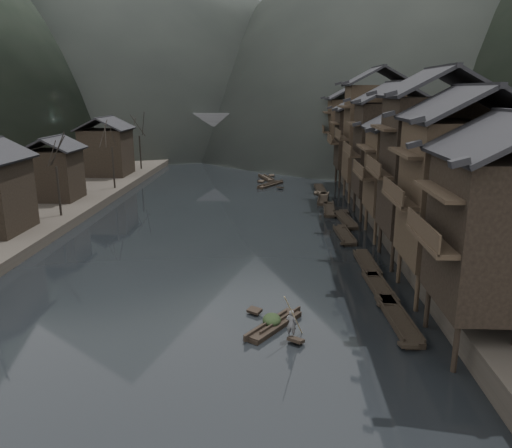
{
  "coord_description": "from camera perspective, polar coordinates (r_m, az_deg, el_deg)",
  "views": [
    {
      "loc": [
        5.48,
        -32.62,
        13.35
      ],
      "look_at": [
        3.67,
        7.89,
        2.5
      ],
      "focal_mm": 35.0,
      "sensor_mm": 36.0,
      "label": 1
    }
  ],
  "objects": [
    {
      "name": "water",
      "position": [
        35.67,
        -6.51,
        -7.1
      ],
      "size": [
        300.0,
        300.0,
        0.0
      ],
      "primitive_type": "plane",
      "color": "black",
      "rests_on": "ground"
    },
    {
      "name": "right_bank",
      "position": [
        79.38,
        24.44,
        4.61
      ],
      "size": [
        40.0,
        200.0,
        1.8
      ],
      "primitive_type": "cube",
      "color": "#2D2823",
      "rests_on": "ground"
    },
    {
      "name": "left_bank",
      "position": [
        84.11,
        -26.34,
        4.71
      ],
      "size": [
        40.0,
        200.0,
        1.2
      ],
      "primitive_type": "cube",
      "color": "#2D2823",
      "rests_on": "ground"
    },
    {
      "name": "stilt_houses",
      "position": [
        53.74,
        15.47,
        9.66
      ],
      "size": [
        9.0,
        67.6,
        16.41
      ],
      "color": "black",
      "rests_on": "ground"
    },
    {
      "name": "left_houses",
      "position": [
        59.29,
        -23.6,
        6.28
      ],
      "size": [
        8.1,
        53.2,
        8.73
      ],
      "color": "black",
      "rests_on": "left_bank"
    },
    {
      "name": "bare_trees",
      "position": [
        58.03,
        -20.43,
        7.43
      ],
      "size": [
        3.84,
        60.81,
        7.69
      ],
      "color": "black",
      "rests_on": "left_bank"
    },
    {
      "name": "moored_sampans",
      "position": [
        50.27,
        9.93,
        -0.41
      ],
      "size": [
        3.33,
        47.51,
        0.47
      ],
      "color": "black",
      "rests_on": "water"
    },
    {
      "name": "midriver_boats",
      "position": [
        75.22,
        1.41,
        4.91
      ],
      "size": [
        4.08,
        11.3,
        0.45
      ],
      "color": "black",
      "rests_on": "water"
    },
    {
      "name": "stone_bridge",
      "position": [
        105.09,
        -0.44,
        10.48
      ],
      "size": [
        40.0,
        6.0,
        9.0
      ],
      "color": "#4C4C4F",
      "rests_on": "ground"
    },
    {
      "name": "hero_sampan",
      "position": [
        29.59,
        2.05,
        -11.41
      ],
      "size": [
        3.45,
        4.6,
        0.44
      ],
      "color": "black",
      "rests_on": "water"
    },
    {
      "name": "cargo_heap",
      "position": [
        29.52,
        1.82,
        -10.27
      ],
      "size": [
        1.09,
        1.43,
        0.66
      ],
      "primitive_type": "ellipsoid",
      "color": "black",
      "rests_on": "hero_sampan"
    },
    {
      "name": "boatman",
      "position": [
        27.85,
        4.06,
        -10.84
      ],
      "size": [
        0.67,
        0.54,
        1.6
      ],
      "primitive_type": "imported",
      "rotation": [
        0.0,
        0.0,
        2.85
      ],
      "color": "#5D5D60",
      "rests_on": "hero_sampan"
    },
    {
      "name": "bamboo_pole",
      "position": [
        26.83,
        4.59,
        -5.83
      ],
      "size": [
        1.31,
        2.41,
        3.61
      ],
      "primitive_type": "cylinder",
      "rotation": [
        0.64,
        0.0,
        -0.49
      ],
      "color": "#8C7A51",
      "rests_on": "boatman"
    }
  ]
}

